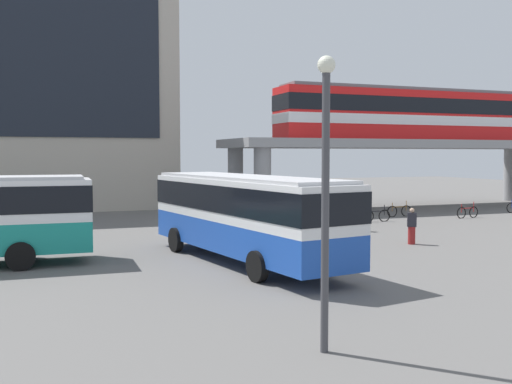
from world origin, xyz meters
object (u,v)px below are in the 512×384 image
object	(u,v)px
bus_main	(244,209)
pedestrian_by_bike_rack	(412,227)
train	(422,114)
bicycle_black	(376,216)
bicycle_silver	(323,214)
bicycle_brown	(399,211)
pedestrian_near_building	(357,217)
bicycle_red	(468,212)

from	to	relation	value
bus_main	pedestrian_by_bike_rack	distance (m)	8.72
train	bus_main	size ratio (longest dim) A/B	2.06
bus_main	pedestrian_by_bike_rack	world-z (taller)	bus_main
bicycle_black	bicycle_silver	world-z (taller)	same
bicycle_brown	bus_main	bearing A→B (deg)	-141.77
bus_main	bicycle_black	distance (m)	15.27
train	bicycle_silver	xyz separation A→B (m)	(-10.78, -4.88, -6.66)
train	pedestrian_near_building	distance (m)	16.85
bicycle_red	bicycle_silver	xyz separation A→B (m)	(-8.90, 2.49, 0.00)
bicycle_black	train	bearing A→B (deg)	40.24
bicycle_brown	pedestrian_near_building	bearing A→B (deg)	-139.86
bicycle_brown	bicycle_silver	world-z (taller)	same
train	pedestrian_by_bike_rack	size ratio (longest dim) A/B	14.37
bicycle_red	bicycle_silver	size ratio (longest dim) A/B	1.00
bicycle_black	bicycle_red	xyz separation A→B (m)	(6.53, -0.25, 0.00)
pedestrian_by_bike_rack	bicycle_red	bearing A→B (deg)	38.59
bus_main	pedestrian_near_building	bearing A→B (deg)	36.76
bus_main	bicycle_silver	distance (m)	15.20
pedestrian_by_bike_rack	pedestrian_near_building	bearing A→B (deg)	90.07
train	bicycle_black	distance (m)	12.88
train	bus_main	world-z (taller)	train
train	bicycle_red	size ratio (longest dim) A/B	13.04
pedestrian_by_bike_rack	pedestrian_near_building	world-z (taller)	pedestrian_by_bike_rack
pedestrian_by_bike_rack	pedestrian_near_building	size ratio (longest dim) A/B	1.02
pedestrian_by_bike_rack	bicycle_brown	bearing A→B (deg)	58.17
pedestrian_by_bike_rack	train	bearing A→B (deg)	52.43
pedestrian_by_bike_rack	pedestrian_near_building	xyz separation A→B (m)	(-0.01, 4.78, -0.02)
bus_main	bicycle_brown	distance (m)	18.81
pedestrian_near_building	bicycle_silver	bearing A→B (deg)	80.82
train	bicycle_silver	size ratio (longest dim) A/B	13.06
bicycle_brown	pedestrian_by_bike_rack	bearing A→B (deg)	-121.83
bus_main	bicycle_silver	size ratio (longest dim) A/B	6.34
pedestrian_near_building	pedestrian_by_bike_rack	bearing A→B (deg)	-89.93
bicycle_black	bicycle_red	bearing A→B (deg)	-2.16
bicycle_silver	pedestrian_near_building	world-z (taller)	pedestrian_near_building
train	bicycle_brown	world-z (taller)	train
train	bus_main	xyz separation A→B (m)	(-20.16, -16.73, -5.03)
bicycle_black	pedestrian_by_bike_rack	size ratio (longest dim) A/B	1.10
bicycle_black	pedestrian_near_building	size ratio (longest dim) A/B	1.13
train	pedestrian_near_building	bearing A→B (deg)	-138.32
train	pedestrian_by_bike_rack	world-z (taller)	train
bus_main	bicycle_black	bearing A→B (deg)	39.30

